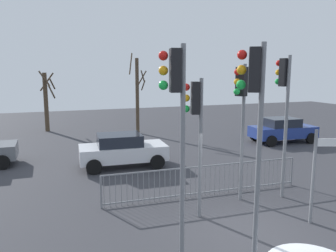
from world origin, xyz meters
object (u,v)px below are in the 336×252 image
(bare_tree_centre, at_px, (137,94))
(traffic_light_mid_left, at_px, (254,106))
(car_white_trailing, at_px, (122,150))
(car_blue_near, at_px, (282,130))
(traffic_light_mid_right, at_px, (284,95))
(traffic_light_rear_right, at_px, (241,102))
(bare_tree_left, at_px, (46,100))
(direction_sign_post, at_px, (316,171))
(traffic_light_foreground_left, at_px, (196,117))
(traffic_light_rear_left, at_px, (176,106))

(bare_tree_centre, bearing_deg, traffic_light_mid_left, -96.29)
(car_white_trailing, xyz_separation_m, car_blue_near, (10.10, 1.79, 0.00))
(traffic_light_mid_right, xyz_separation_m, car_blue_near, (5.83, 7.14, -2.70))
(bare_tree_centre, bearing_deg, car_blue_near, -38.14)
(traffic_light_mid_left, height_order, traffic_light_rear_right, traffic_light_mid_left)
(bare_tree_left, relative_size, bare_tree_centre, 0.78)
(bare_tree_centre, bearing_deg, bare_tree_left, 153.05)
(car_white_trailing, bearing_deg, traffic_light_rear_right, -59.18)
(traffic_light_mid_left, relative_size, direction_sign_post, 1.80)
(traffic_light_rear_right, bearing_deg, car_blue_near, -71.62)
(bare_tree_left, bearing_deg, car_white_trailing, -73.71)
(direction_sign_post, bearing_deg, traffic_light_mid_right, 97.68)
(car_white_trailing, bearing_deg, bare_tree_centre, 73.68)
(car_blue_near, relative_size, bare_tree_left, 0.91)
(traffic_light_mid_left, distance_m, bare_tree_left, 19.50)
(traffic_light_mid_right, distance_m, traffic_light_foreground_left, 3.49)
(car_blue_near, bearing_deg, direction_sign_post, -121.28)
(traffic_light_rear_right, height_order, bare_tree_centre, bare_tree_centre)
(traffic_light_mid_left, height_order, car_white_trailing, traffic_light_mid_left)
(traffic_light_rear_right, bearing_deg, direction_sign_post, -178.01)
(traffic_light_foreground_left, distance_m, direction_sign_post, 3.63)
(traffic_light_mid_left, xyz_separation_m, traffic_light_rear_right, (1.76, 3.25, -0.25))
(bare_tree_left, bearing_deg, traffic_light_rear_right, -69.85)
(car_white_trailing, relative_size, car_blue_near, 1.00)
(traffic_light_mid_left, xyz_separation_m, bare_tree_left, (-4.03, 19.04, -1.28))
(traffic_light_foreground_left, distance_m, bare_tree_left, 16.89)
(traffic_light_mid_right, relative_size, traffic_light_mid_left, 0.99)
(traffic_light_mid_right, height_order, bare_tree_left, traffic_light_mid_right)
(traffic_light_mid_left, relative_size, traffic_light_rear_right, 1.08)
(car_white_trailing, bearing_deg, traffic_light_foreground_left, -78.22)
(traffic_light_rear_right, bearing_deg, traffic_light_foreground_left, 83.40)
(traffic_light_mid_left, distance_m, car_white_trailing, 8.99)
(traffic_light_rear_left, height_order, traffic_light_rear_right, traffic_light_rear_left)
(traffic_light_rear_left, height_order, traffic_light_mid_right, traffic_light_rear_left)
(traffic_light_mid_left, height_order, bare_tree_centre, bare_tree_centre)
(traffic_light_rear_left, distance_m, traffic_light_mid_left, 1.60)
(direction_sign_post, bearing_deg, car_white_trailing, 137.31)
(traffic_light_rear_right, distance_m, bare_tree_centre, 12.85)
(bare_tree_left, xyz_separation_m, bare_tree_centre, (5.81, -2.95, 0.46))
(direction_sign_post, distance_m, car_blue_near, 11.16)
(traffic_light_mid_right, relative_size, bare_tree_centre, 0.87)
(bare_tree_left, distance_m, bare_tree_centre, 6.53)
(traffic_light_mid_right, bearing_deg, bare_tree_centre, 83.75)
(traffic_light_mid_right, bearing_deg, car_blue_near, 37.73)
(car_white_trailing, xyz_separation_m, bare_tree_left, (-3.08, 10.53, 1.46))
(traffic_light_mid_left, relative_size, bare_tree_left, 1.13)
(traffic_light_rear_left, bearing_deg, traffic_light_mid_left, -104.73)
(traffic_light_mid_left, xyz_separation_m, car_white_trailing, (-0.96, 8.51, -2.75))
(traffic_light_rear_left, bearing_deg, car_blue_near, -35.99)
(traffic_light_rear_left, distance_m, bare_tree_centre, 15.72)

